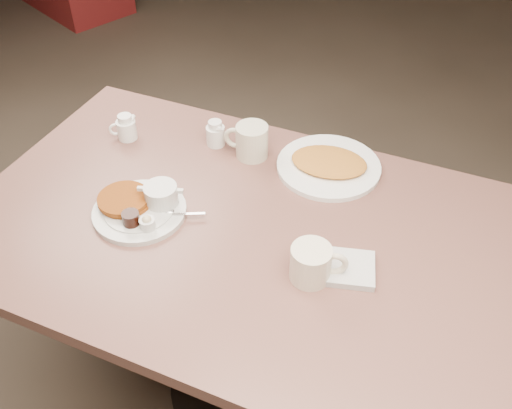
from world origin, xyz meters
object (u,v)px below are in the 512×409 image
at_px(coffee_mug_near, 312,263).
at_px(hash_plate, 329,165).
at_px(coffee_mug_far, 251,141).
at_px(creamer_right, 215,134).
at_px(diner_table, 253,274).
at_px(creamer_left, 126,128).
at_px(main_plate, 141,205).

bearing_deg(coffee_mug_near, hash_plate, 102.39).
relative_size(coffee_mug_far, creamer_right, 1.72).
xyz_separation_m(diner_table, creamer_left, (-0.51, 0.22, 0.21)).
xyz_separation_m(coffee_mug_near, hash_plate, (-0.09, 0.40, -0.03)).
bearing_deg(hash_plate, creamer_right, -176.73).
bearing_deg(coffee_mug_near, creamer_left, 156.51).
bearing_deg(main_plate, coffee_mug_far, 64.43).
height_order(diner_table, hash_plate, hash_plate).
xyz_separation_m(main_plate, coffee_mug_far, (0.16, 0.34, 0.03)).
relative_size(coffee_mug_near, creamer_left, 1.77).
bearing_deg(diner_table, main_plate, -169.77).
height_order(main_plate, hash_plate, main_plate).
bearing_deg(creamer_right, coffee_mug_near, -41.20).
height_order(coffee_mug_near, creamer_right, coffee_mug_near).
height_order(main_plate, creamer_right, creamer_right).
distance_m(coffee_mug_near, creamer_left, 0.76).
height_order(main_plate, coffee_mug_near, coffee_mug_near).
xyz_separation_m(coffee_mug_near, creamer_left, (-0.70, 0.30, -0.01)).
relative_size(main_plate, creamer_right, 4.03).
relative_size(main_plate, creamer_left, 3.92).
xyz_separation_m(coffee_mug_far, hash_plate, (0.23, 0.03, -0.04)).
height_order(creamer_left, hash_plate, creamer_left).
xyz_separation_m(main_plate, creamer_left, (-0.22, 0.27, 0.01)).
height_order(coffee_mug_near, coffee_mug_far, coffee_mug_far).
bearing_deg(coffee_mug_far, coffee_mug_near, -49.59).
relative_size(creamer_left, creamer_right, 1.03).
height_order(creamer_right, hash_plate, creamer_right).
distance_m(main_plate, creamer_right, 0.35).
distance_m(diner_table, hash_plate, 0.38).
bearing_deg(coffee_mug_far, hash_plate, 7.24).
xyz_separation_m(main_plate, hash_plate, (0.39, 0.37, -0.01)).
distance_m(coffee_mug_far, hash_plate, 0.23).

